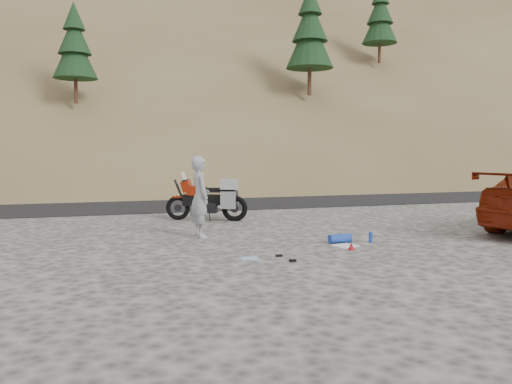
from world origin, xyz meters
TOP-DOWN VIEW (x-y plane):
  - ground at (0.00, 0.00)m, footprint 140.00×140.00m
  - road at (0.00, 9.00)m, footprint 120.00×7.00m
  - hillside at (-0.05, 40.88)m, footprint 120.00×73.00m
  - motorcycle at (0.16, 3.48)m, footprint 2.28×1.21m
  - man at (-0.61, 0.84)m, footprint 0.54×0.74m
  - gear_white_cloth at (2.14, -1.16)m, footprint 0.56×0.52m
  - gear_blue_mat at (2.19, -0.82)m, footprint 0.51×0.22m
  - gear_bottle at (2.87, -0.95)m, footprint 0.11×0.11m
  - gear_funnel at (2.07, -1.58)m, footprint 0.13×0.13m
  - gear_glove_a at (0.46, -1.75)m, footprint 0.13×0.10m
  - gear_glove_b at (0.55, -2.23)m, footprint 0.12×0.10m
  - gear_blue_cloth at (-0.14, -1.78)m, footprint 0.34×0.26m

SIDE VIEW (x-z plane):
  - ground at x=0.00m, z-range 0.00..0.00m
  - road at x=0.00m, z-range -0.03..0.03m
  - man at x=-0.61m, z-range -0.95..0.95m
  - gear_blue_cloth at x=-0.14m, z-range 0.00..0.01m
  - gear_white_cloth at x=2.14m, z-range 0.00..0.02m
  - gear_glove_a at x=0.46m, z-range 0.00..0.03m
  - gear_glove_b at x=0.55m, z-range 0.00..0.04m
  - gear_funnel at x=2.07m, z-range 0.00..0.17m
  - gear_blue_mat at x=2.19m, z-range 0.00..0.20m
  - gear_bottle at x=2.87m, z-range 0.00..0.23m
  - motorcycle at x=0.16m, z-range -0.10..1.33m
  - hillside at x=-0.05m, z-range -12.28..34.44m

